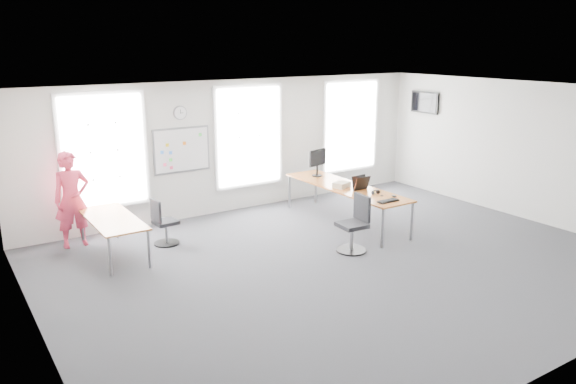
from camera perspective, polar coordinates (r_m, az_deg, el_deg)
floor at (r=10.10m, az=5.80°, el=-7.18°), size 10.00×10.00×0.00m
ceiling at (r=9.39m, az=6.28°, el=10.03°), size 10.00×10.00×0.00m
wall_back at (r=12.91m, az=-5.22°, el=4.68°), size 10.00×0.00×10.00m
wall_front at (r=7.14m, az=26.74°, el=-5.48°), size 10.00×0.00×10.00m
wall_left at (r=7.65m, az=-24.59°, el=-3.90°), size 0.00×10.00×10.00m
wall_right at (r=13.31m, az=23.06°, el=3.85°), size 0.00×10.00×10.00m
window_left at (r=11.77m, az=-18.20°, el=3.98°), size 1.60×0.06×2.20m
window_mid at (r=12.99m, az=-4.01°, el=5.67°), size 1.60×0.06×2.20m
window_right at (r=14.67m, az=6.34°, el=6.68°), size 1.60×0.06×2.20m
desk_right at (r=12.09m, az=5.86°, el=0.35°), size 0.89×3.34×0.81m
desk_left at (r=10.67m, az=-17.41°, el=-2.83°), size 0.79×1.97×0.72m
chair_right at (r=10.54m, az=6.78°, el=-3.53°), size 0.57×0.57×1.07m
chair_left at (r=11.06m, az=-12.57°, el=-3.25°), size 0.49×0.49×0.92m
person at (r=11.35m, az=-21.08°, el=-0.71°), size 0.68×0.45×1.84m
whiteboard at (r=12.32m, az=-10.73°, el=4.21°), size 1.20×0.03×0.90m
wall_clock at (r=12.19m, az=-10.91°, el=7.91°), size 0.30×0.04×0.30m
tv at (r=15.01m, az=13.73°, el=8.85°), size 0.06×0.90×0.55m
keyboard at (r=11.01m, az=10.13°, el=-0.92°), size 0.46×0.17×0.02m
mouse at (r=11.35m, az=10.72°, el=-0.41°), size 0.11×0.14×0.05m
lens_cap at (r=11.41m, az=9.52°, el=-0.37°), size 0.08×0.08×0.01m
headphones at (r=11.50m, az=8.87°, el=-0.02°), size 0.16×0.09×0.09m
laptop_sleeve at (r=11.77m, az=7.39°, el=0.92°), size 0.37×0.21×0.30m
paper_stack at (r=11.94m, az=5.45°, el=0.73°), size 0.40×0.34×0.12m
monitor at (r=12.85m, az=3.02°, el=3.25°), size 0.55×0.23×0.62m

